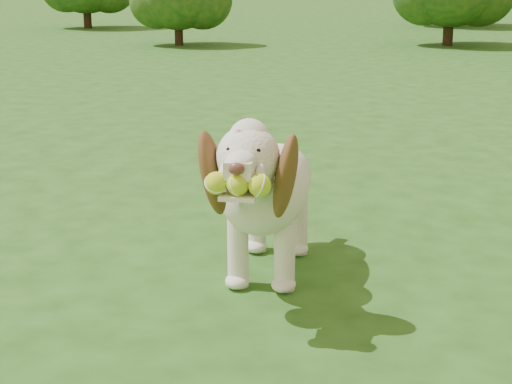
% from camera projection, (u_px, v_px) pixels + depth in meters
% --- Properties ---
extents(ground, '(80.00, 80.00, 0.00)m').
position_uv_depth(ground, '(264.00, 234.00, 3.82)').
color(ground, '#214513').
rests_on(ground, ground).
extents(dog, '(0.50, 1.14, 0.74)m').
position_uv_depth(dog, '(266.00, 186.00, 3.19)').
color(dog, white).
rests_on(dog, ground).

